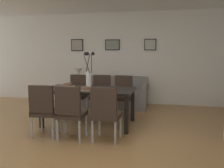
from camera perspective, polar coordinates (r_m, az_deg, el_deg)
name	(u,v)px	position (r m, az deg, el deg)	size (l,w,h in m)	color
ground_plane	(85,142)	(3.99, -6.51, -13.87)	(9.00, 9.00, 0.00)	#A87A47
back_wall_panel	(121,58)	(6.87, 2.23, 6.27)	(9.00, 0.10, 2.60)	white
dining_table	(89,92)	(4.78, -5.62, -1.99)	(1.80, 0.95, 0.74)	black
dining_chair_near_left	(45,108)	(4.23, -16.03, -5.63)	(0.47, 0.47, 0.92)	#33261E
dining_chair_near_right	(78,92)	(5.80, -8.32, -1.89)	(0.46, 0.46, 0.92)	#33261E
dining_chair_far_left	(70,110)	(3.99, -10.06, -6.27)	(0.45, 0.45, 0.92)	#33261E
dining_chair_far_right	(101,92)	(5.66, -2.67, -2.05)	(0.47, 0.47, 0.92)	#33261E
dining_chair_mid_left	(106,111)	(3.86, -1.55, -6.63)	(0.46, 0.46, 0.92)	#33261E
dining_chair_mid_right	(122,93)	(5.52, 2.55, -2.29)	(0.47, 0.47, 0.92)	#33261E
centerpiece_vase	(89,75)	(4.74, -5.66, 2.29)	(0.21, 0.23, 0.73)	white
placemat_near_left	(59,89)	(4.77, -12.61, -1.21)	(0.32, 0.32, 0.01)	#7F705B
bowl_near_left	(59,87)	(4.77, -12.63, -0.77)	(0.17, 0.17, 0.07)	brown
placemat_near_right	(68,86)	(5.16, -10.60, -0.50)	(0.32, 0.32, 0.01)	#7F705B
bowl_near_right	(68,84)	(5.16, -10.61, -0.09)	(0.17, 0.17, 0.07)	brown
placemat_far_left	(85,90)	(4.57, -6.47, -1.46)	(0.32, 0.32, 0.01)	#7F705B
bowl_far_left	(85,88)	(4.57, -6.48, -1.00)	(0.17, 0.17, 0.07)	brown
sofa	(115,96)	(6.45, 0.83, -2.94)	(1.71, 0.84, 0.80)	gray
side_table	(79,95)	(6.79, -8.04, -2.64)	(0.36, 0.36, 0.52)	black
table_lamp	(78,73)	(6.71, -8.14, 2.69)	(0.22, 0.22, 0.51)	#4C4C51
framed_picture_left	(77,45)	(7.16, -8.45, 9.29)	(0.37, 0.03, 0.35)	black
framed_picture_center	(112,45)	(6.85, 0.09, 9.45)	(0.43, 0.03, 0.31)	black
framed_picture_right	(150,45)	(6.70, 9.23, 9.40)	(0.33, 0.03, 0.32)	black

